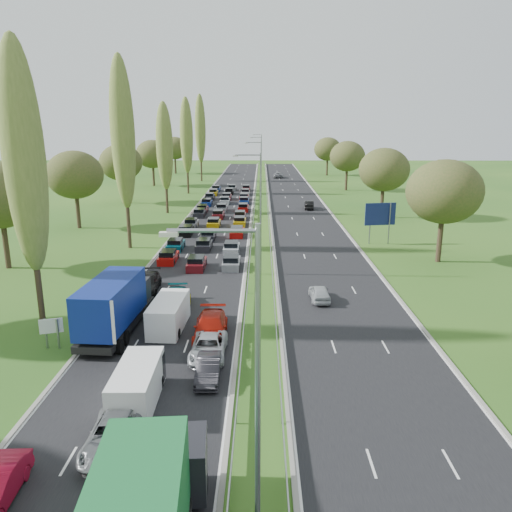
{
  "coord_description": "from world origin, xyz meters",
  "views": [
    {
      "loc": [
        4.6,
        -5.09,
        14.54
      ],
      "look_at": [
        4.03,
        44.46,
        1.5
      ],
      "focal_mm": 35.0,
      "sensor_mm": 36.0,
      "label": 1
    }
  ],
  "objects": [
    {
      "name": "poplar_row",
      "position": [
        -11.5,
        68.17,
        12.39
      ],
      "size": [
        2.8,
        127.8,
        22.44
      ],
      "color": "#2D2116",
      "rests_on": "ground"
    },
    {
      "name": "far_carriageway",
      "position": [
        11.25,
        82.5,
        0.0
      ],
      "size": [
        10.5,
        215.0,
        0.04
      ],
      "primitive_type": "cube",
      "color": "black",
      "rests_on": "ground"
    },
    {
      "name": "near_car_6",
      "position": [
        -2.21,
        14.93,
        0.71
      ],
      "size": [
        2.4,
        4.99,
        1.37
      ],
      "primitive_type": "imported",
      "rotation": [
        0.0,
        0.0,
        0.02
      ],
      "color": "slate",
      "rests_on": "near_carriageway"
    },
    {
      "name": "blue_lorry",
      "position": [
        -5.82,
        28.31,
        2.14
      ],
      "size": [
        2.74,
        9.87,
        4.17
      ],
      "rotation": [
        0.0,
        0.0,
        -0.06
      ],
      "color": "black",
      "rests_on": "near_carriageway"
    },
    {
      "name": "near_carriageway",
      "position": [
        -2.25,
        82.5,
        0.0
      ],
      "size": [
        10.5,
        215.0,
        0.04
      ],
      "primitive_type": "cube",
      "color": "black",
      "rests_on": "ground"
    },
    {
      "name": "ground",
      "position": [
        4.5,
        80.0,
        0.0
      ],
      "size": [
        260.0,
        260.0,
        0.0
      ],
      "primitive_type": "plane",
      "color": "#245119",
      "rests_on": "ground"
    },
    {
      "name": "woodland_left",
      "position": [
        -22.0,
        62.63,
        7.68
      ],
      "size": [
        8.0,
        166.0,
        11.1
      ],
      "color": "#2D2116",
      "rests_on": "ground"
    },
    {
      "name": "traffic_queue_fill",
      "position": [
        -2.26,
        77.38,
        0.44
      ],
      "size": [
        9.02,
        68.37,
        0.8
      ],
      "color": "#A50C0A",
      "rests_on": "ground"
    },
    {
      "name": "central_reservation",
      "position": [
        4.5,
        82.5,
        0.55
      ],
      "size": [
        2.36,
        215.0,
        0.32
      ],
      "color": "gray",
      "rests_on": "ground"
    },
    {
      "name": "white_van_front",
      "position": [
        -2.03,
        19.06,
        1.09
      ],
      "size": [
        2.08,
        5.31,
        2.13
      ],
      "rotation": [
        0.0,
        0.0,
        0.02
      ],
      "color": "white",
      "rests_on": "near_carriageway"
    },
    {
      "name": "near_car_7",
      "position": [
        -2.47,
        33.48,
        0.71
      ],
      "size": [
        2.23,
        4.9,
        1.39
      ],
      "primitive_type": "imported",
      "rotation": [
        0.0,
        0.0,
        0.06
      ],
      "color": "#054950",
      "rests_on": "near_carriageway"
    },
    {
      "name": "direction_sign",
      "position": [
        19.4,
        56.45,
        3.57
      ],
      "size": [
        3.95,
        0.82,
        5.2
      ],
      "color": "gray",
      "rests_on": "ground"
    },
    {
      "name": "near_car_8",
      "position": [
        -2.14,
        32.92,
        0.68
      ],
      "size": [
        1.77,
        3.97,
        1.32
      ],
      "primitive_type": "imported",
      "rotation": [
        0.0,
        0.0,
        -0.05
      ],
      "color": "#B3A60B",
      "rests_on": "near_carriageway"
    },
    {
      "name": "near_car_9",
      "position": [
        1.49,
        21.5,
        0.67
      ],
      "size": [
        1.47,
        3.97,
        1.3
      ],
      "primitive_type": "imported",
      "rotation": [
        0.0,
        0.0,
        0.03
      ],
      "color": "black",
      "rests_on": "near_carriageway"
    },
    {
      "name": "far_car_2",
      "position": [
        9.34,
        137.83,
        0.79
      ],
      "size": [
        2.95,
        5.71,
        1.54
      ],
      "primitive_type": "imported",
      "rotation": [
        0.0,
        0.0,
        3.07
      ],
      "color": "gray",
      "rests_on": "far_carriageway"
    },
    {
      "name": "near_car_10",
      "position": [
        1.2,
        24.41,
        0.69
      ],
      "size": [
        2.25,
        4.84,
        1.34
      ],
      "primitive_type": "imported",
      "rotation": [
        0.0,
        0.0,
        -0.01
      ],
      "color": "#9DA1A6",
      "rests_on": "near_carriageway"
    },
    {
      "name": "near_car_3",
      "position": [
        -5.72,
        37.4,
        0.8
      ],
      "size": [
        2.49,
        5.5,
        1.56
      ],
      "primitive_type": "imported",
      "rotation": [
        0.0,
        0.0,
        0.06
      ],
      "color": "black",
      "rests_on": "near_carriageway"
    },
    {
      "name": "info_sign",
      "position": [
        -9.4,
        25.63,
        1.37
      ],
      "size": [
        1.46,
        0.54,
        2.1
      ],
      "color": "gray",
      "rests_on": "ground"
    },
    {
      "name": "white_van_rear",
      "position": [
        -2.19,
        29.26,
        1.14
      ],
      "size": [
        2.16,
        5.52,
        2.22
      ],
      "rotation": [
        0.0,
        0.0,
        -0.04
      ],
      "color": "white",
      "rests_on": "near_carriageway"
    },
    {
      "name": "far_car_1",
      "position": [
        13.03,
        83.26,
        0.76
      ],
      "size": [
        1.79,
        4.54,
        1.47
      ],
      "primitive_type": "imported",
      "rotation": [
        0.0,
        0.0,
        3.09
      ],
      "color": "black",
      "rests_on": "far_carriageway"
    },
    {
      "name": "far_car_0",
      "position": [
        9.56,
        35.28,
        0.68
      ],
      "size": [
        1.68,
        3.93,
        1.32
      ],
      "primitive_type": "imported",
      "rotation": [
        0.0,
        0.0,
        3.17
      ],
      "color": "#A3A8AD",
      "rests_on": "far_carriageway"
    },
    {
      "name": "woodland_right",
      "position": [
        24.0,
        66.67,
        7.68
      ],
      "size": [
        8.0,
        153.0,
        11.1
      ],
      "color": "#2D2116",
      "rests_on": "ground"
    },
    {
      "name": "near_car_11",
      "position": [
        1.04,
        27.36,
        0.82
      ],
      "size": [
        2.38,
        5.59,
        1.61
      ],
      "primitive_type": "imported",
      "rotation": [
        0.0,
        0.0,
        0.02
      ],
      "color": "#A11509",
      "rests_on": "near_carriageway"
    },
    {
      "name": "lamp_columns",
      "position": [
        4.5,
        78.0,
        6.0
      ],
      "size": [
        0.18,
        140.18,
        12.0
      ],
      "color": "gray",
      "rests_on": "ground"
    }
  ]
}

